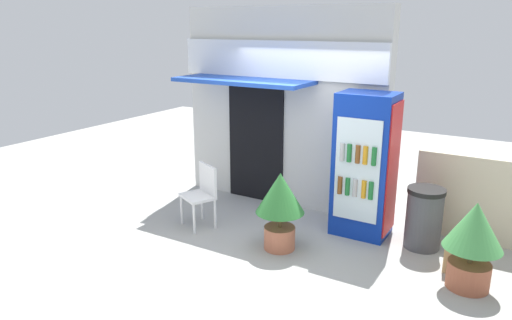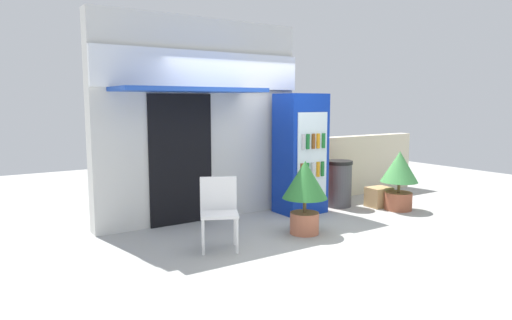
% 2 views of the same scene
% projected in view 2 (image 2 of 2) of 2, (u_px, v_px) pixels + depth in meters
% --- Properties ---
extents(ground, '(16.00, 16.00, 0.00)m').
position_uv_depth(ground, '(288.00, 234.00, 6.37)').
color(ground, '#A3A39E').
extents(storefront_building, '(3.39, 1.10, 3.11)m').
position_uv_depth(storefront_building, '(200.00, 118.00, 7.06)').
color(storefront_building, silver).
rests_on(storefront_building, ground).
extents(drink_cooler, '(0.77, 0.64, 1.98)m').
position_uv_depth(drink_cooler, '(301.00, 154.00, 7.55)').
color(drink_cooler, '#0C2D9E').
rests_on(drink_cooler, ground).
extents(plastic_chair, '(0.59, 0.55, 0.90)m').
position_uv_depth(plastic_chair, '(219.00, 207.00, 5.71)').
color(plastic_chair, white).
rests_on(plastic_chair, ground).
extents(potted_plant_near_shop, '(0.63, 0.63, 1.03)m').
position_uv_depth(potted_plant_near_shop, '(305.00, 188.00, 6.34)').
color(potted_plant_near_shop, '#BC6B4C').
rests_on(potted_plant_near_shop, ground).
extents(potted_plant_curbside, '(0.63, 0.63, 1.01)m').
position_uv_depth(potted_plant_curbside, '(399.00, 175.00, 7.76)').
color(potted_plant_curbside, '#995138').
rests_on(potted_plant_curbside, ground).
extents(trash_bin, '(0.48, 0.48, 0.82)m').
position_uv_depth(trash_bin, '(338.00, 183.00, 8.06)').
color(trash_bin, '#47474C').
rests_on(trash_bin, ground).
extents(stone_boundary_wall, '(2.79, 0.24, 1.17)m').
position_uv_depth(stone_boundary_wall, '(359.00, 165.00, 9.18)').
color(stone_boundary_wall, beige).
rests_on(stone_boundary_wall, ground).
extents(cardboard_box, '(0.42, 0.35, 0.35)m').
position_uv_depth(cardboard_box, '(379.00, 197.00, 8.06)').
color(cardboard_box, tan).
rests_on(cardboard_box, ground).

